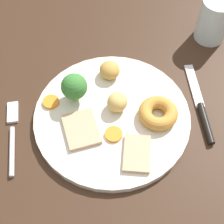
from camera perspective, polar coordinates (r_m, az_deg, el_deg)
dining_table at (r=64.34cm, az=0.96°, el=-3.44°), size 120.00×84.00×3.60cm
dinner_plate at (r=63.15cm, az=0.00°, el=-0.84°), size 28.65×28.65×1.40cm
meat_slice_main at (r=60.76cm, az=-5.13°, el=-2.88°), size 6.32×7.79×0.80cm
meat_slice_under at (r=58.42cm, az=4.16°, el=-6.89°), size 6.30×7.88×0.80cm
yorkshire_pudding at (r=61.85cm, az=7.70°, el=-0.25°), size 7.12×7.12×2.43cm
roast_potato_left at (r=62.08cm, az=0.87°, el=1.66°), size 5.22×5.29×3.42cm
roast_potato_right at (r=66.97cm, az=-0.39°, el=6.98°), size 4.72×4.88×2.96cm
carrot_coin_front at (r=64.84cm, az=-10.13°, el=1.67°), size 3.04×3.04×0.59cm
carrot_coin_back at (r=60.16cm, az=0.27°, el=-3.72°), size 3.12×3.12×0.55cm
broccoli_floret at (r=62.35cm, az=-6.30°, el=4.17°), size 4.81×4.81×5.91cm
fork at (r=64.17cm, az=-16.24°, el=-3.60°), size 2.38×15.31×0.90cm
knife at (r=66.62cm, az=14.62°, el=0.55°), size 3.40×18.55×1.20cm
water_glass at (r=77.09cm, az=16.58°, el=14.50°), size 6.67×6.67×9.53cm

